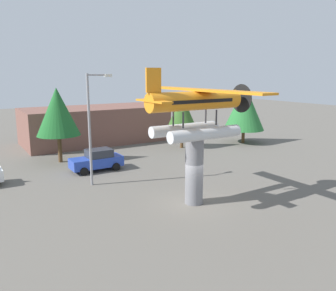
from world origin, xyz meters
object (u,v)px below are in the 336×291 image
object	(u,v)px
car_mid_blue	(97,160)
storefront_building	(96,125)
tree_east	(58,112)
streetlight_primary	(92,122)
tree_center_back	(182,110)
tree_far_east	(244,108)
display_pedestal	(194,171)
floatplane_monument	(197,109)

from	to	relation	value
car_mid_blue	storefront_building	distance (m)	12.61
tree_east	streetlight_primary	bearing A→B (deg)	-87.62
tree_east	tree_center_back	xyz separation A→B (m)	(12.77, -0.62, -0.48)
storefront_building	tree_far_east	world-z (taller)	tree_far_east
car_mid_blue	tree_center_back	xyz separation A→B (m)	(10.93, 3.75, 3.18)
tree_center_back	tree_far_east	xyz separation A→B (m)	(7.58, -1.43, -0.00)
tree_center_back	tree_far_east	distance (m)	7.72
display_pedestal	streetlight_primary	world-z (taller)	streetlight_primary
tree_far_east	tree_east	bearing A→B (deg)	174.24
floatplane_monument	car_mid_blue	distance (m)	11.60
storefront_building	display_pedestal	bearing A→B (deg)	-95.04
floatplane_monument	tree_east	bearing A→B (deg)	105.87
car_mid_blue	tree_east	xyz separation A→B (m)	(-1.83, 4.37, 3.65)
storefront_building	tree_east	bearing A→B (deg)	-129.65
storefront_building	tree_center_back	bearing A→B (deg)	-50.59
tree_east	tree_center_back	size ratio (longest dim) A/B	1.17
streetlight_primary	tree_east	bearing A→B (deg)	92.38
floatplane_monument	storefront_building	bearing A→B (deg)	84.56
streetlight_primary	tree_far_east	world-z (taller)	streetlight_primary
display_pedestal	storefront_building	xyz separation A→B (m)	(1.94, 22.00, -0.04)
display_pedestal	streetlight_primary	bearing A→B (deg)	119.96
streetlight_primary	tree_far_east	bearing A→B (deg)	16.08
floatplane_monument	car_mid_blue	world-z (taller)	floatplane_monument
car_mid_blue	storefront_building	world-z (taller)	storefront_building
streetlight_primary	tree_center_back	world-z (taller)	streetlight_primary
display_pedestal	streetlight_primary	xyz separation A→B (m)	(-3.89, 6.75, 2.49)
tree_east	tree_center_back	distance (m)	12.79
car_mid_blue	streetlight_primary	size ratio (longest dim) A/B	0.54
tree_center_back	tree_east	bearing A→B (deg)	177.23
tree_east	floatplane_monument	bearing A→B (deg)	-73.40
storefront_building	tree_center_back	size ratio (longest dim) A/B	2.82
streetlight_primary	tree_east	distance (m)	7.83
car_mid_blue	streetlight_primary	world-z (taller)	streetlight_primary
car_mid_blue	storefront_building	bearing A→B (deg)	-110.12
floatplane_monument	streetlight_primary	world-z (taller)	floatplane_monument
storefront_building	tree_center_back	xyz separation A→B (m)	(6.61, -8.05, 2.03)
streetlight_primary	tree_far_east	xyz separation A→B (m)	(20.03, 5.77, -0.50)
display_pedestal	floatplane_monument	xyz separation A→B (m)	(0.13, 0.00, 3.73)
storefront_building	floatplane_monument	bearing A→B (deg)	-94.71
car_mid_blue	streetlight_primary	distance (m)	5.27
car_mid_blue	storefront_building	xyz separation A→B (m)	(4.32, 11.79, 1.15)
car_mid_blue	tree_far_east	xyz separation A→B (m)	(18.52, 2.31, 3.17)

